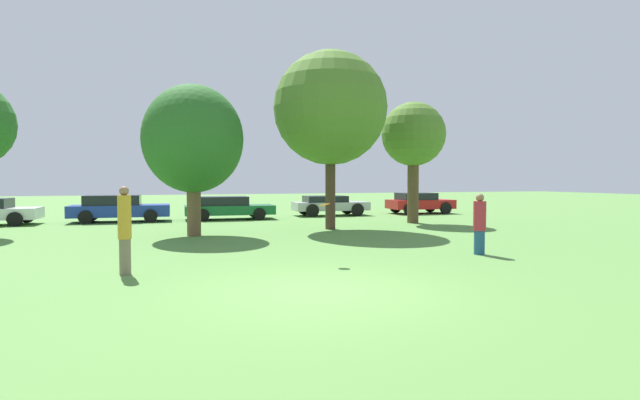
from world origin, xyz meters
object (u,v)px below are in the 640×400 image
person_catcher (480,224)px  frisbee (325,205)px  tree_2 (330,109)px  tree_3 (413,136)px  parked_car_green (228,207)px  parked_car_silver (329,205)px  tree_1 (193,140)px  parked_car_red (419,202)px  parked_car_blue (118,208)px  person_thrower (125,229)px

person_catcher → frisbee: size_ratio=6.19×
tree_2 → tree_3: 4.98m
frisbee → parked_car_green: size_ratio=0.06×
parked_car_green → parked_car_silver: size_ratio=1.06×
person_catcher → tree_3: 10.26m
tree_1 → tree_3: tree_3 is taller
person_catcher → tree_2: (-1.61, 7.73, 4.11)m
person_catcher → tree_1: bearing=-44.7°
person_catcher → tree_1: (-7.13, 7.02, 2.66)m
tree_3 → frisbee: bearing=-129.3°
person_catcher → frisbee: 4.50m
parked_car_silver → parked_car_red: size_ratio=1.10×
tree_3 → parked_car_blue: size_ratio=1.23×
person_catcher → tree_3: (3.05, 9.24, 3.26)m
person_thrower → tree_1: size_ratio=0.35×
person_thrower → parked_car_blue: (-1.18, 14.22, -0.31)m
tree_2 → parked_car_green: tree_2 is taller
frisbee → person_thrower: bearing=-179.0°
person_catcher → tree_2: 8.90m
tree_1 → tree_3: size_ratio=0.96×
tree_3 → parked_car_blue: (-13.27, 4.96, -3.42)m
person_catcher → frisbee: bearing=-0.9°
frisbee → parked_car_green: 13.99m
frisbee → tree_3: tree_3 is taller
person_thrower → parked_car_silver: (9.89, 14.96, -0.36)m
parked_car_red → frisbee: bearing=-125.0°
frisbee → parked_car_blue: 15.29m
parked_car_blue → parked_car_red: bearing=3.7°
person_catcher → tree_1: 10.35m
person_thrower → tree_2: bearing=46.1°
person_thrower → tree_3: tree_3 is taller
person_thrower → parked_car_green: (4.04, 14.04, -0.36)m
parked_car_blue → parked_car_silver: bearing=5.5°
tree_1 → parked_car_red: tree_1 is taller
parked_car_green → tree_3: bearing=-29.0°
parked_car_blue → parked_car_green: 5.22m
tree_3 → parked_car_silver: (-2.20, 5.70, -3.47)m
tree_1 → tree_3: bearing=12.3°
person_catcher → parked_car_blue: size_ratio=0.36×
tree_2 → person_catcher: bearing=-78.2°
tree_2 → parked_car_green: bearing=118.3°
tree_2 → tree_3: size_ratio=1.29×
frisbee → parked_car_red: (11.00, 14.73, -0.76)m
tree_3 → parked_car_silver: tree_3 is taller
tree_2 → parked_car_blue: tree_2 is taller
tree_2 → parked_car_red: 11.60m
tree_3 → parked_car_blue: 14.57m
frisbee → tree_1: bearing=111.0°
frisbee → parked_car_green: frisbee is taller
person_catcher → parked_car_blue: person_catcher is taller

